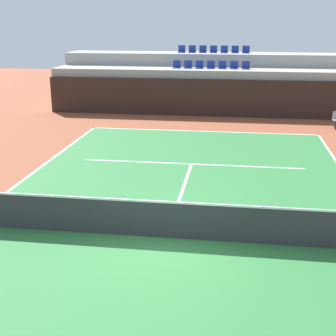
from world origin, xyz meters
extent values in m
plane|color=brown|center=(0.00, 0.00, 0.00)|extent=(80.00, 80.00, 0.00)
cube|color=#2D7238|center=(0.00, 0.00, 0.01)|extent=(11.00, 24.00, 0.01)
cube|color=white|center=(0.00, 11.95, 0.01)|extent=(11.00, 0.10, 0.00)
cube|color=white|center=(0.00, 6.40, 0.01)|extent=(8.26, 0.10, 0.00)
cube|color=white|center=(0.00, 3.20, 0.01)|extent=(0.10, 6.40, 0.00)
cube|color=black|center=(0.00, 15.91, 1.02)|extent=(18.26, 0.30, 2.04)
cube|color=#9E9E99|center=(0.00, 17.26, 1.24)|extent=(18.26, 2.40, 2.49)
cube|color=#9E9E99|center=(0.00, 19.66, 1.61)|extent=(18.26, 2.40, 3.21)
cube|color=navy|center=(-1.99, 17.26, 2.51)|extent=(0.44, 0.44, 0.04)
cube|color=navy|center=(-1.99, 17.46, 2.73)|extent=(0.44, 0.04, 0.40)
cube|color=navy|center=(-1.32, 17.26, 2.51)|extent=(0.44, 0.44, 0.04)
cube|color=navy|center=(-1.32, 17.46, 2.73)|extent=(0.44, 0.04, 0.40)
cube|color=navy|center=(-0.66, 17.26, 2.51)|extent=(0.44, 0.44, 0.04)
cube|color=navy|center=(-0.66, 17.46, 2.73)|extent=(0.44, 0.04, 0.40)
cube|color=navy|center=(0.00, 17.26, 2.51)|extent=(0.44, 0.44, 0.04)
cube|color=navy|center=(0.00, 17.46, 2.73)|extent=(0.44, 0.04, 0.40)
cube|color=navy|center=(0.66, 17.26, 2.51)|extent=(0.44, 0.44, 0.04)
cube|color=navy|center=(0.66, 17.46, 2.73)|extent=(0.44, 0.04, 0.40)
cube|color=navy|center=(1.32, 17.26, 2.51)|extent=(0.44, 0.44, 0.04)
cube|color=navy|center=(1.32, 17.46, 2.73)|extent=(0.44, 0.04, 0.40)
cube|color=navy|center=(1.99, 17.26, 2.51)|extent=(0.44, 0.44, 0.04)
cube|color=navy|center=(1.99, 17.46, 2.73)|extent=(0.44, 0.04, 0.40)
cube|color=navy|center=(-1.99, 19.66, 3.23)|extent=(0.44, 0.44, 0.04)
cube|color=navy|center=(-1.99, 19.86, 3.45)|extent=(0.44, 0.04, 0.40)
cube|color=navy|center=(-1.32, 19.66, 3.23)|extent=(0.44, 0.44, 0.04)
cube|color=navy|center=(-1.32, 19.86, 3.45)|extent=(0.44, 0.04, 0.40)
cube|color=navy|center=(-0.66, 19.66, 3.23)|extent=(0.44, 0.44, 0.04)
cube|color=navy|center=(-0.66, 19.86, 3.45)|extent=(0.44, 0.04, 0.40)
cube|color=navy|center=(0.00, 19.66, 3.23)|extent=(0.44, 0.44, 0.04)
cube|color=navy|center=(0.00, 19.86, 3.45)|extent=(0.44, 0.04, 0.40)
cube|color=navy|center=(0.66, 19.66, 3.23)|extent=(0.44, 0.44, 0.04)
cube|color=navy|center=(0.66, 19.86, 3.45)|extent=(0.44, 0.04, 0.40)
cube|color=navy|center=(1.32, 19.66, 3.23)|extent=(0.44, 0.44, 0.04)
cube|color=navy|center=(1.32, 19.86, 3.45)|extent=(0.44, 0.04, 0.40)
cube|color=navy|center=(1.99, 19.66, 3.23)|extent=(0.44, 0.44, 0.04)
cube|color=navy|center=(1.99, 19.86, 3.45)|extent=(0.44, 0.04, 0.40)
cube|color=#333338|center=(0.00, 0.00, 0.47)|extent=(10.90, 0.02, 0.92)
cube|color=white|center=(0.00, 0.00, 0.96)|extent=(10.90, 0.04, 0.05)
cube|color=#2D2D33|center=(6.46, 13.30, 0.21)|extent=(0.06, 0.06, 0.42)
cube|color=#2D2D33|center=(6.46, 13.58, 0.21)|extent=(0.06, 0.06, 0.42)
camera|label=1|loc=(1.62, -10.76, 5.22)|focal=51.26mm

